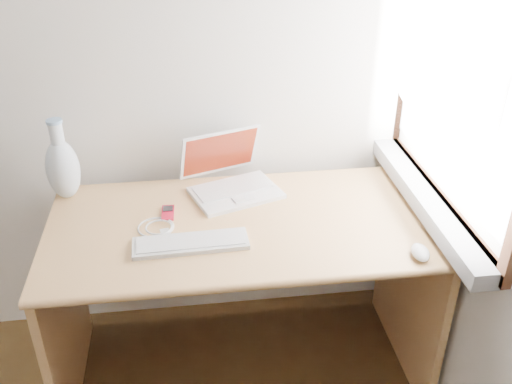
{
  "coord_description": "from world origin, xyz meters",
  "views": [
    {
      "loc": [
        0.86,
        -0.37,
        1.83
      ],
      "look_at": [
        1.08,
        1.35,
        0.83
      ],
      "focal_mm": 40.0,
      "sensor_mm": 36.0,
      "label": 1
    }
  ],
  "objects": [
    {
      "name": "window",
      "position": [
        1.72,
        1.3,
        1.28
      ],
      "size": [
        0.11,
        0.99,
        1.1
      ],
      "color": "white",
      "rests_on": "right_wall"
    },
    {
      "name": "desk",
      "position": [
        1.03,
        1.41,
        0.52
      ],
      "size": [
        1.38,
        0.69,
        0.73
      ],
      "color": "tan",
      "rests_on": "floor"
    },
    {
      "name": "laptop",
      "position": [
        1.03,
        1.57,
        0.78
      ],
      "size": [
        0.38,
        0.36,
        0.22
      ],
      "rotation": [
        0.0,
        0.0,
        0.33
      ],
      "color": "white",
      "rests_on": "desk"
    },
    {
      "name": "external_keyboard",
      "position": [
        0.85,
        1.21,
        0.74
      ],
      "size": [
        0.39,
        0.13,
        0.02
      ],
      "rotation": [
        0.0,
        0.0,
        0.04
      ],
      "color": "silver",
      "rests_on": "desk"
    },
    {
      "name": "mouse",
      "position": [
        1.58,
        1.05,
        0.74
      ],
      "size": [
        0.07,
        0.1,
        0.03
      ],
      "primitive_type": "ellipsoid",
      "rotation": [
        0.0,
        0.0,
        -0.1
      ],
      "color": "white",
      "rests_on": "desk"
    },
    {
      "name": "ipod",
      "position": [
        0.77,
        1.42,
        0.73
      ],
      "size": [
        0.05,
        0.1,
        0.01
      ],
      "rotation": [
        0.0,
        0.0,
        -0.02
      ],
      "color": "#A80B24",
      "rests_on": "desk"
    },
    {
      "name": "cable_coil",
      "position": [
        0.73,
        1.33,
        0.73
      ],
      "size": [
        0.15,
        0.15,
        0.01
      ],
      "primitive_type": "torus",
      "rotation": [
        0.0,
        0.0,
        -0.15
      ],
      "color": "silver",
      "rests_on": "desk"
    },
    {
      "name": "remote",
      "position": [
        0.77,
        1.27,
        0.73
      ],
      "size": [
        0.05,
        0.09,
        0.01
      ],
      "primitive_type": "cube",
      "rotation": [
        0.0,
        0.0,
        0.21
      ],
      "color": "silver",
      "rests_on": "desk"
    },
    {
      "name": "vase",
      "position": [
        0.39,
        1.59,
        0.86
      ],
      "size": [
        0.12,
        0.12,
        0.32
      ],
      "color": "white",
      "rests_on": "desk"
    }
  ]
}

